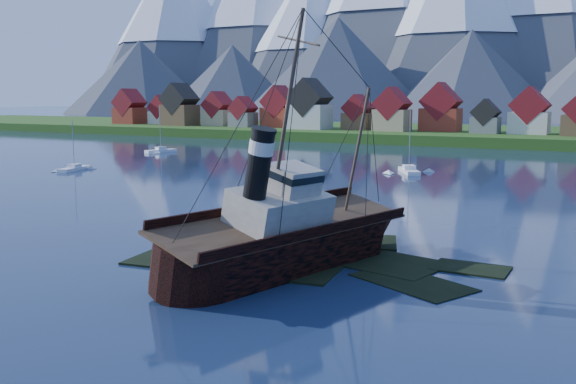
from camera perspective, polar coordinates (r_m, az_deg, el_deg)
The scene contains 9 objects.
ground at distance 55.39m, azimuth -0.67°, elevation -6.12°, with size 1400.00×1400.00×0.00m, color #192948.
shoal at distance 56.52m, azimuth 1.99°, elevation -6.19°, with size 31.71×21.24×1.14m.
shore_bank at distance 218.79m, azimuth 21.67°, elevation 4.24°, with size 600.00×80.00×3.20m, color #1B4213.
seawall at distance 181.22m, azimuth 20.19°, elevation 3.56°, with size 600.00×2.50×2.00m, color #3F3D38.
town at distance 207.66m, azimuth 12.03°, elevation 6.94°, with size 250.96×16.69×17.30m.
tugboat_wreck at distance 53.29m, azimuth 0.12°, elevation -3.67°, with size 6.36×27.39×21.70m.
sailboat_a at distance 128.92m, azimuth -18.45°, elevation 1.94°, with size 3.97×8.53×10.10m.
sailboat_b at distance 164.75m, azimuth -11.23°, elevation 3.57°, with size 4.58×8.53×12.03m.
sailboat_c at distance 120.19m, azimuth 10.70°, elevation 1.81°, with size 6.60×9.23×11.98m.
Camera 1 is at (26.17, -46.77, 13.99)m, focal length 40.00 mm.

